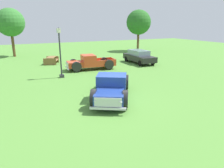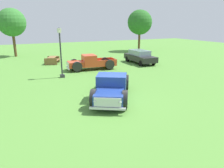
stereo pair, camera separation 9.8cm
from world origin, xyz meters
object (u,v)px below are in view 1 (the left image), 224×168
at_px(pickup_truck_behind_left, 88,63).
at_px(sedan_distant_a, 139,56).
at_px(oak_tree_west, 139,22).
at_px(oak_tree_center, 10,23).
at_px(lamp_post_far, 60,52).
at_px(picnic_table, 51,59).
at_px(pickup_truck_foreground, 112,88).

height_order(pickup_truck_behind_left, sedan_distant_a, sedan_distant_a).
height_order(oak_tree_west, oak_tree_center, oak_tree_west).
relative_size(pickup_truck_behind_left, lamp_post_far, 1.20).
relative_size(lamp_post_far, oak_tree_center, 0.65).
bearing_deg(oak_tree_center, picnic_table, -64.41).
height_order(sedan_distant_a, picnic_table, sedan_distant_a).
height_order(sedan_distant_a, lamp_post_far, lamp_post_far).
distance_m(picnic_table, oak_tree_center, 9.46).
xyz_separation_m(picnic_table, oak_tree_west, (15.18, 5.47, 4.11)).
relative_size(pickup_truck_foreground, sedan_distant_a, 1.19).
relative_size(pickup_truck_behind_left, oak_tree_west, 0.76).
bearing_deg(lamp_post_far, sedan_distant_a, 16.17).
relative_size(picnic_table, oak_tree_west, 0.34).
relative_size(sedan_distant_a, lamp_post_far, 1.07).
distance_m(pickup_truck_foreground, oak_tree_center, 22.18).
bearing_deg(picnic_table, oak_tree_west, 19.82).
bearing_deg(pickup_truck_behind_left, oak_tree_center, 117.19).
distance_m(pickup_truck_foreground, oak_tree_west, 23.95).
xyz_separation_m(pickup_truck_behind_left, oak_tree_center, (-6.44, 12.54, 3.86)).
xyz_separation_m(oak_tree_west, oak_tree_center, (-18.86, 2.23, -0.03)).
xyz_separation_m(sedan_distant_a, lamp_post_far, (-9.65, -2.80, 1.41)).
distance_m(pickup_truck_behind_left, sedan_distant_a, 6.61).
bearing_deg(lamp_post_far, oak_tree_center, 102.97).
xyz_separation_m(sedan_distant_a, oak_tree_west, (5.86, 9.50, 3.81)).
bearing_deg(lamp_post_far, picnic_table, 87.16).
relative_size(pickup_truck_foreground, lamp_post_far, 1.28).
bearing_deg(sedan_distant_a, pickup_truck_foreground, -130.31).
height_order(pickup_truck_behind_left, oak_tree_center, oak_tree_center).
bearing_deg(sedan_distant_a, oak_tree_center, 137.92).
bearing_deg(oak_tree_west, picnic_table, -160.18).
bearing_deg(picnic_table, pickup_truck_behind_left, -60.35).
relative_size(pickup_truck_foreground, oak_tree_center, 0.83).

